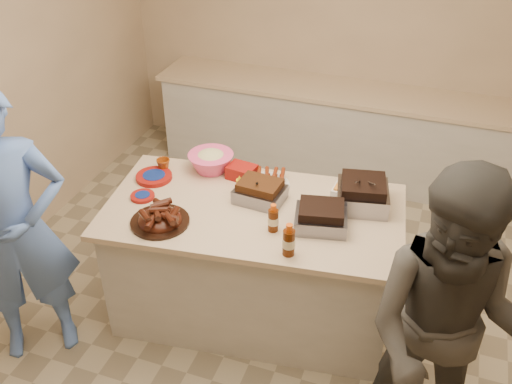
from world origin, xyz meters
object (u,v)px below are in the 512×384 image
(rib_platter, at_px, (160,223))
(guest_blue, at_px, (47,340))
(bbq_bottle_a, at_px, (288,254))
(plastic_cup, at_px, (164,170))
(island, at_px, (254,310))
(coleslaw_bowl, at_px, (211,170))
(mustard_bottle, at_px, (240,191))
(bbq_bottle_b, at_px, (273,230))
(roasting_pan, at_px, (361,205))

(rib_platter, height_order, guest_blue, rib_platter)
(bbq_bottle_a, bearing_deg, plastic_cup, 151.76)
(bbq_bottle_a, relative_size, guest_blue, 0.11)
(island, relative_size, coleslaw_bowl, 5.94)
(mustard_bottle, bearing_deg, plastic_cup, 173.02)
(bbq_bottle_b, relative_size, guest_blue, 0.10)
(roasting_pan, height_order, bbq_bottle_a, bbq_bottle_a)
(coleslaw_bowl, height_order, mustard_bottle, coleslaw_bowl)
(coleslaw_bowl, distance_m, bbq_bottle_b, 0.83)
(bbq_bottle_a, height_order, mustard_bottle, bbq_bottle_a)
(island, bearing_deg, coleslaw_bowl, 134.63)
(rib_platter, xyz_separation_m, plastic_cup, (-0.27, 0.57, 0.00))
(island, xyz_separation_m, guest_blue, (-1.26, -0.75, 0.00))
(roasting_pan, relative_size, bbq_bottle_b, 1.72)
(bbq_bottle_a, bearing_deg, guest_blue, -166.43)
(coleslaw_bowl, bearing_deg, mustard_bottle, -33.43)
(island, height_order, bbq_bottle_b, bbq_bottle_b)
(island, xyz_separation_m, mustard_bottle, (-0.16, 0.16, 0.91))
(plastic_cup, bearing_deg, rib_platter, -64.99)
(plastic_cup, relative_size, guest_blue, 0.05)
(plastic_cup, bearing_deg, bbq_bottle_b, -23.23)
(island, bearing_deg, mustard_bottle, 127.07)
(bbq_bottle_b, bearing_deg, rib_platter, -166.73)
(roasting_pan, xyz_separation_m, bbq_bottle_a, (-0.31, -0.63, 0.00))
(bbq_bottle_a, xyz_separation_m, plastic_cup, (-1.11, 0.60, 0.00))
(bbq_bottle_a, bearing_deg, roasting_pan, 64.05)
(island, distance_m, rib_platter, 1.09)
(roasting_pan, height_order, plastic_cup, roasting_pan)
(rib_platter, height_order, coleslaw_bowl, coleslaw_bowl)
(roasting_pan, height_order, guest_blue, roasting_pan)
(rib_platter, distance_m, roasting_pan, 1.30)
(island, height_order, mustard_bottle, mustard_bottle)
(guest_blue, bearing_deg, rib_platter, -8.47)
(rib_platter, relative_size, plastic_cup, 3.85)
(mustard_bottle, distance_m, guest_blue, 1.70)
(guest_blue, bearing_deg, plastic_cup, 26.48)
(mustard_bottle, distance_m, plastic_cup, 0.61)
(roasting_pan, distance_m, plastic_cup, 1.42)
(rib_platter, height_order, roasting_pan, rib_platter)
(bbq_bottle_b, height_order, plastic_cup, bbq_bottle_b)
(bbq_bottle_b, relative_size, plastic_cup, 1.96)
(coleslaw_bowl, relative_size, mustard_bottle, 2.58)
(island, height_order, rib_platter, rib_platter)
(guest_blue, bearing_deg, roasting_pan, -8.77)
(rib_platter, distance_m, bbq_bottle_a, 0.84)
(guest_blue, bearing_deg, bbq_bottle_b, -15.24)
(bbq_bottle_a, distance_m, plastic_cup, 1.26)
(rib_platter, bearing_deg, guest_blue, -151.67)
(rib_platter, relative_size, bbq_bottle_a, 1.75)
(bbq_bottle_b, relative_size, mustard_bottle, 1.51)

